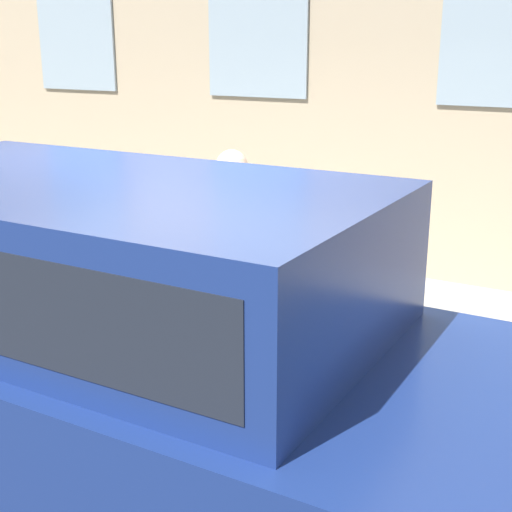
# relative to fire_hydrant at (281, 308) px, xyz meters

# --- Properties ---
(ground_plane) EXTENTS (80.00, 80.00, 0.00)m
(ground_plane) POSITION_rel_fire_hydrant_xyz_m (-0.68, 0.28, -0.55)
(ground_plane) COLOR #2D2D30
(sidewalk) EXTENTS (3.06, 60.00, 0.16)m
(sidewalk) POSITION_rel_fire_hydrant_xyz_m (0.85, 0.28, -0.47)
(sidewalk) COLOR #9E9B93
(sidewalk) RESTS_ON ground_plane
(fire_hydrant) EXTENTS (0.36, 0.46, 0.75)m
(fire_hydrant) POSITION_rel_fire_hydrant_xyz_m (0.00, 0.00, 0.00)
(fire_hydrant) COLOR gray
(fire_hydrant) RESTS_ON sidewalk
(person) EXTENTS (0.37, 0.24, 1.52)m
(person) POSITION_rel_fire_hydrant_xyz_m (0.14, 0.50, 0.53)
(person) COLOR #232328
(person) RESTS_ON sidewalk
(parked_truck_navy_near) EXTENTS (1.84, 4.82, 1.80)m
(parked_truck_navy_near) POSITION_rel_fire_hydrant_xyz_m (-1.80, 0.21, 0.49)
(parked_truck_navy_near) COLOR black
(parked_truck_navy_near) RESTS_ON ground_plane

